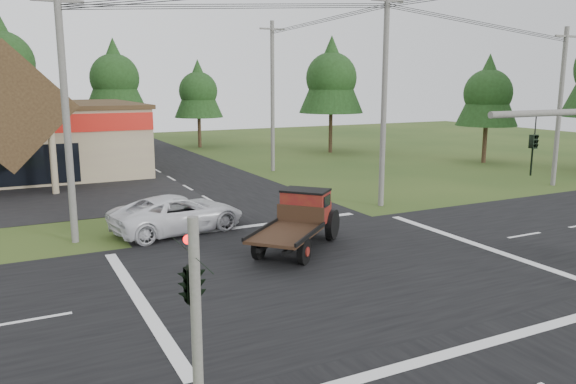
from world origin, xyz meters
TOP-DOWN VIEW (x-y plane):
  - ground at (0.00, 0.00)m, footprint 120.00×120.00m
  - road_ns at (0.00, 0.00)m, footprint 12.00×120.00m
  - road_ew at (0.00, 0.00)m, footprint 120.00×12.00m
  - traffic_signal_corner at (-7.50, -7.32)m, footprint 0.53×2.48m
  - utility_pole_nw at (-8.00, 8.00)m, footprint 2.00×0.30m
  - utility_pole_ne at (8.00, 8.00)m, footprint 2.00×0.30m
  - utility_pole_far at (22.00, 8.00)m, footprint 2.00×0.30m
  - utility_pole_n at (8.00, 22.00)m, footprint 2.00×0.30m
  - tree_row_c at (-10.00, 41.00)m, footprint 7.28×7.28m
  - tree_row_d at (0.00, 42.00)m, footprint 6.16×6.16m
  - tree_row_e at (8.00, 40.00)m, footprint 5.04×5.04m
  - tree_side_ne at (18.00, 30.00)m, footprint 6.16×6.16m
  - tree_side_e_near at (26.00, 18.00)m, footprint 5.04×5.04m
  - antique_flatbed_truck at (-0.09, 2.69)m, footprint 5.63×5.38m
  - white_pickup at (-3.57, 7.67)m, footprint 6.49×3.85m

SIDE VIEW (x-z plane):
  - ground at x=0.00m, z-range 0.00..0.00m
  - road_ns at x=0.00m, z-range 0.00..0.02m
  - road_ew at x=0.00m, z-range 0.00..0.02m
  - white_pickup at x=-3.57m, z-range 0.00..1.69m
  - antique_flatbed_truck at x=-0.09m, z-range 0.00..2.36m
  - traffic_signal_corner at x=-7.50m, z-range 1.32..5.72m
  - utility_pole_far at x=22.00m, z-range 0.14..10.34m
  - utility_pole_nw at x=-8.00m, z-range 0.14..10.64m
  - utility_pole_n at x=8.00m, z-range 0.14..11.34m
  - utility_pole_ne at x=8.00m, z-range 0.14..11.64m
  - tree_row_e at x=8.00m, z-range 1.49..10.58m
  - tree_side_e_near at x=26.00m, z-range 1.49..10.58m
  - tree_row_d at x=0.00m, z-range 1.82..12.93m
  - tree_side_ne at x=18.00m, z-range 1.82..12.93m
  - tree_row_c at x=-10.00m, z-range 2.16..15.29m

